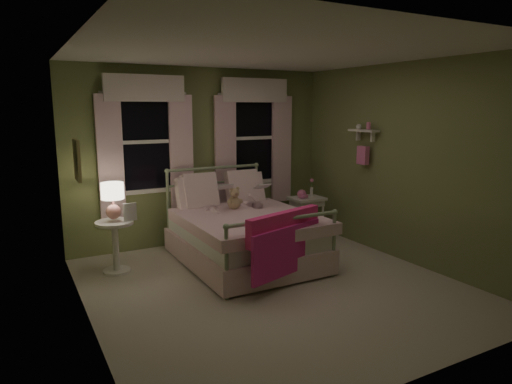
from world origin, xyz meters
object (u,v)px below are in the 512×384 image
bed (243,234)px  nightstand_left (115,239)px  child_left (210,191)px  table_lamp (113,197)px  teddy_bear (234,200)px  nightstand_right (307,204)px  child_right (247,189)px

bed → nightstand_left: size_ratio=3.13×
child_left → table_lamp: (-1.28, -0.01, 0.04)m
child_left → teddy_bear: child_left is taller
bed → child_left: child_left is taller
nightstand_left → nightstand_right: 2.96m
bed → table_lamp: (-1.56, 0.41, 0.57)m
teddy_bear → nightstand_right: size_ratio=0.48×
bed → child_right: size_ratio=3.10×
child_right → table_lamp: (-1.84, -0.01, 0.06)m
child_left → child_right: child_left is taller
nightstand_left → table_lamp: table_lamp is taller
bed → table_lamp: bearing=165.2°
child_right → table_lamp: bearing=-1.7°
bed → nightstand_left: 1.62m
table_lamp → child_left: bearing=0.4°
bed → child_left: bearing=123.6°
table_lamp → nightstand_right: 2.98m
child_left → child_right: size_ratio=1.04×
nightstand_left → nightstand_right: bearing=2.3°
teddy_bear → nightstand_right: 1.43m
child_right → nightstand_right: (1.11, 0.11, -0.35)m
bed → child_left: (-0.28, 0.42, 0.53)m
child_left → nightstand_right: (1.67, 0.11, -0.36)m
teddy_bear → nightstand_left: size_ratio=0.47×
child_right → teddy_bear: bearing=27.6°
nightstand_left → nightstand_right: same height
child_left → nightstand_left: size_ratio=1.05×
child_right → nightstand_left: (-1.84, -0.01, -0.48)m
child_right → child_left: bearing=-1.9°
teddy_bear → table_lamp: size_ratio=0.69×
nightstand_right → bed: bearing=-158.9°
teddy_bear → child_right: bearing=29.5°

